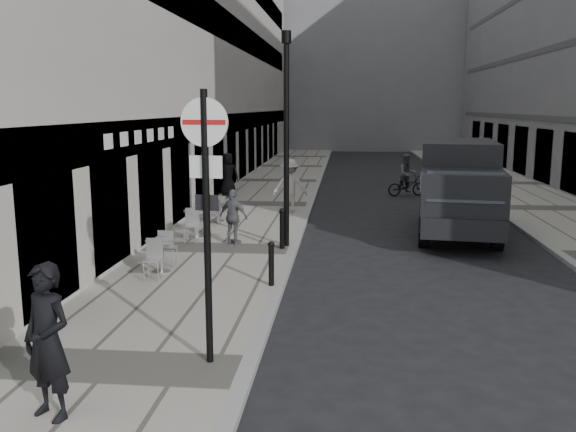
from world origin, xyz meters
name	(u,v)px	position (x,y,z in m)	size (l,w,h in m)	color
sidewalk	(259,205)	(-2.00, 18.00, 0.06)	(4.00, 60.00, 0.12)	gray
far_sidewalk	(548,209)	(9.00, 18.00, 0.06)	(4.00, 60.00, 0.12)	gray
building_far	(350,32)	(1.50, 56.00, 11.00)	(24.00, 16.00, 22.00)	gray
walking_man	(47,342)	(-2.15, 1.19, 1.09)	(0.71, 0.47, 1.94)	black
sign_post	(206,192)	(-0.59, 3.00, 2.68)	(0.69, 0.14, 4.01)	black
lamppost	(286,129)	(-0.20, 10.78, 3.28)	(0.26, 0.26, 5.69)	black
bollard_near	(271,265)	(-0.15, 6.99, 0.57)	(0.12, 0.12, 0.89)	black
bollard_far	(282,230)	(-0.28, 10.42, 0.63)	(0.14, 0.14, 1.02)	black
panel_van	(459,183)	(4.82, 13.43, 1.59)	(2.93, 6.21, 2.82)	black
cyclist	(407,180)	(4.06, 21.41, 0.72)	(1.81, 1.08, 1.84)	black
pedestrian_a	(233,217)	(-1.68, 10.84, 0.88)	(0.90, 0.37, 1.53)	#57585C
pedestrian_b	(290,186)	(-0.60, 16.15, 1.08)	(1.23, 0.71, 1.91)	#AEA7A1
pedestrian_c	(228,174)	(-3.60, 19.93, 1.04)	(0.90, 0.58, 1.84)	black
cafe_table_near	(218,209)	(-2.80, 14.13, 0.52)	(0.62, 1.39, 0.79)	#ADADAF
cafe_table_mid	(161,253)	(-2.80, 7.78, 0.57)	(0.69, 1.56, 0.89)	silver
cafe_table_far	(196,221)	(-2.91, 11.60, 0.59)	(0.72, 1.63, 0.93)	silver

